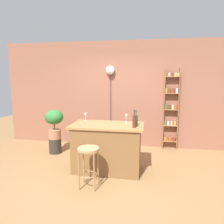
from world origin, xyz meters
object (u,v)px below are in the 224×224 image
(spice_shelf, at_px, (171,109))
(bottle_spirits_clear, at_px, (134,121))
(plant_stool, at_px, (55,146))
(potted_plant, at_px, (54,121))
(wine_glass_center, at_px, (126,117))
(pendant_globe_light, at_px, (110,71))
(wine_glass_left, at_px, (86,115))
(bar_stool, at_px, (88,158))
(bottle_vinegar, at_px, (136,120))

(spice_shelf, xyz_separation_m, bottle_spirits_clear, (-0.82, -1.69, 0.00))
(plant_stool, xyz_separation_m, potted_plant, (0.00, 0.00, 0.62))
(wine_glass_center, bearing_deg, bottle_spirits_clear, -67.04)
(plant_stool, bearing_deg, bottle_spirits_clear, -24.21)
(spice_shelf, relative_size, pendant_globe_light, 0.97)
(wine_glass_left, xyz_separation_m, pendant_globe_light, (0.30, 1.27, 0.96))
(wine_glass_center, relative_size, pendant_globe_light, 0.08)
(pendant_globe_light, bearing_deg, bar_stool, -88.94)
(pendant_globe_light, bearing_deg, bottle_spirits_clear, -66.20)
(plant_stool, relative_size, pendant_globe_light, 0.17)
(bar_stool, height_order, bottle_spirits_clear, bottle_spirits_clear)
(spice_shelf, bearing_deg, bar_stool, -124.52)
(potted_plant, bearing_deg, bottle_spirits_clear, -24.21)
(potted_plant, bearing_deg, wine_glass_center, -13.86)
(bottle_spirits_clear, xyz_separation_m, wine_glass_center, (-0.19, 0.45, -0.00))
(potted_plant, bearing_deg, bottle_vinegar, -20.87)
(wine_glass_center, distance_m, pendant_globe_light, 1.69)
(bottle_vinegar, bearing_deg, spice_shelf, 63.04)
(potted_plant, bearing_deg, pendant_globe_light, 33.56)
(bar_stool, xyz_separation_m, bottle_spirits_clear, (0.72, 0.54, 0.54))
(plant_stool, xyz_separation_m, bottle_vinegar, (2.02, -0.77, 0.87))
(bottle_spirits_clear, bearing_deg, spice_shelf, 64.16)
(bottle_vinegar, bearing_deg, wine_glass_left, 163.63)
(bottle_spirits_clear, xyz_separation_m, wine_glass_left, (-1.06, 0.45, -0.00))
(bar_stool, relative_size, wine_glass_center, 4.23)
(spice_shelf, height_order, pendant_globe_light, pendant_globe_light)
(potted_plant, height_order, bottle_vinegar, bottle_vinegar)
(potted_plant, xyz_separation_m, bottle_spirits_clear, (2.00, -0.90, 0.26))
(bar_stool, xyz_separation_m, pendant_globe_light, (-0.04, 2.26, 1.50))
(plant_stool, distance_m, bottle_vinegar, 2.33)
(bottle_vinegar, xyz_separation_m, wine_glass_left, (-1.08, 0.32, 0.00))
(bar_stool, distance_m, pendant_globe_light, 2.71)
(bottle_spirits_clear, bearing_deg, plant_stool, 155.79)
(plant_stool, relative_size, wine_glass_center, 2.25)
(bar_stool, bearing_deg, wine_glass_left, 109.09)
(wine_glass_left, bearing_deg, plant_stool, 154.26)
(spice_shelf, distance_m, plant_stool, 3.06)
(bottle_vinegar, bearing_deg, potted_plant, 159.13)
(bar_stool, relative_size, wine_glass_left, 4.23)
(bar_stool, bearing_deg, plant_stool, 131.66)
(plant_stool, bearing_deg, wine_glass_center, -13.86)
(plant_stool, relative_size, potted_plant, 0.52)
(bar_stool, xyz_separation_m, wine_glass_center, (0.53, 0.99, 0.54))
(bottle_spirits_clear, bearing_deg, wine_glass_left, 157.19)
(wine_glass_left, height_order, pendant_globe_light, pendant_globe_light)
(plant_stool, bearing_deg, potted_plant, 0.00)
(bottle_vinegar, relative_size, wine_glass_left, 1.83)
(bar_stool, distance_m, bottle_spirits_clear, 1.05)
(spice_shelf, xyz_separation_m, pendant_globe_light, (-1.58, 0.02, 0.96))
(spice_shelf, height_order, wine_glass_center, spice_shelf)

